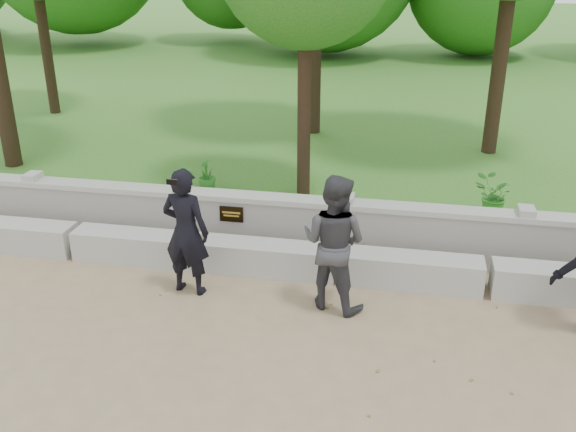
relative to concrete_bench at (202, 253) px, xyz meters
name	(u,v)px	position (x,y,z in m)	size (l,w,h in m)	color
ground	(154,339)	(0.00, -1.90, -0.22)	(80.00, 80.00, 0.00)	#997E5D
lawn	(321,88)	(0.00, 12.10, -0.10)	(40.00, 22.00, 0.25)	#396E24
concrete_bench	(202,253)	(0.00, 0.00, 0.00)	(11.90, 0.45, 0.45)	#A6A49D
parapet_wall	(215,219)	(0.00, 0.70, 0.24)	(12.50, 0.35, 0.90)	#9C9B94
man_main	(186,232)	(0.05, -0.71, 0.65)	(0.69, 0.63, 1.76)	black
visitor_left	(334,243)	(2.00, -0.70, 0.67)	(1.05, 0.93, 1.79)	#37383C
shrub_b	(184,186)	(-0.83, 1.66, 0.35)	(0.36, 0.29, 0.66)	#37832C
shrub_c	(492,196)	(4.23, 2.20, 0.35)	(0.59, 0.51, 0.65)	#37832C
shrub_d	(206,174)	(-0.68, 2.39, 0.33)	(0.34, 0.30, 0.61)	#37832C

